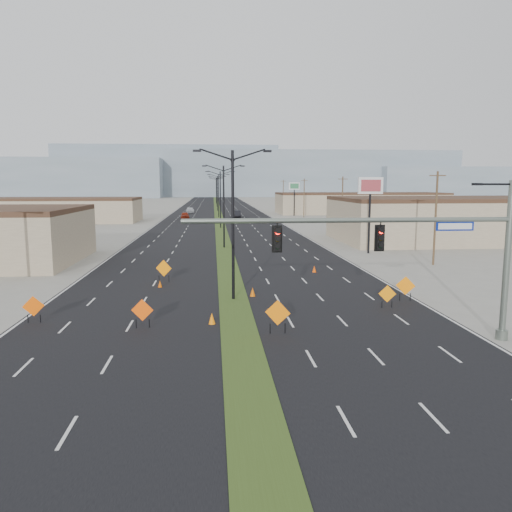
{
  "coord_description": "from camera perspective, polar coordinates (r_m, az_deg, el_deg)",
  "views": [
    {
      "loc": [
        -1.31,
        -21.27,
        7.82
      ],
      "look_at": [
        1.42,
        10.46,
        3.2
      ],
      "focal_mm": 35.0,
      "sensor_mm": 36.0,
      "label": 1
    }
  ],
  "objects": [
    {
      "name": "road_surface",
      "position": [
        121.53,
        -4.29,
        4.54
      ],
      "size": [
        25.0,
        400.0,
        0.02
      ],
      "primitive_type": "cube",
      "color": "black",
      "rests_on": "ground"
    },
    {
      "name": "building_se_near",
      "position": [
        75.26,
        23.13,
        3.73
      ],
      "size": [
        36.0,
        18.0,
        5.5
      ],
      "primitive_type": "cube",
      "color": "tan",
      "rests_on": "ground"
    },
    {
      "name": "construction_sign_3",
      "position": [
        26.31,
        2.49,
        -6.62
      ],
      "size": [
        1.29,
        0.52,
        1.81
      ],
      "rotation": [
        0.0,
        0.0,
        -0.36
      ],
      "color": "orange",
      "rests_on": "ground"
    },
    {
      "name": "median_strip",
      "position": [
        121.53,
        -4.29,
        4.54
      ],
      "size": [
        2.0,
        400.0,
        0.04
      ],
      "primitive_type": "cube",
      "color": "#384B1A",
      "rests_on": "ground"
    },
    {
      "name": "streetlight_5",
      "position": [
        173.3,
        -4.51,
        7.43
      ],
      "size": [
        5.15,
        0.24,
        10.02
      ],
      "color": "black",
      "rests_on": "ground"
    },
    {
      "name": "construction_sign_2",
      "position": [
        40.57,
        -10.5,
        -1.47
      ],
      "size": [
        1.28,
        0.5,
        1.8
      ],
      "rotation": [
        0.0,
        0.0,
        -0.35
      ],
      "color": "orange",
      "rests_on": "ground"
    },
    {
      "name": "mesa_backdrop",
      "position": [
        342.58,
        -9.85,
        9.5
      ],
      "size": [
        140.0,
        50.0,
        32.0
      ],
      "primitive_type": "cube",
      "color": "gray",
      "rests_on": "ground"
    },
    {
      "name": "construction_sign_0",
      "position": [
        30.97,
        -24.1,
        -5.37
      ],
      "size": [
        1.14,
        0.35,
        1.56
      ],
      "rotation": [
        0.0,
        0.0,
        0.27
      ],
      "color": "#FB5905",
      "rests_on": "ground"
    },
    {
      "name": "construction_sign_4",
      "position": [
        32.76,
        14.77,
        -4.29
      ],
      "size": [
        1.09,
        0.23,
        1.47
      ],
      "rotation": [
        0.0,
        0.0,
        -0.17
      ],
      "color": "orange",
      "rests_on": "ground"
    },
    {
      "name": "cone_2",
      "position": [
        44.68,
        6.68,
        -1.49
      ],
      "size": [
        0.4,
        0.4,
        0.61
      ],
      "primitive_type": "cone",
      "rotation": [
        0.0,
        0.0,
        0.11
      ],
      "color": "#F24B05",
      "rests_on": "ground"
    },
    {
      "name": "ground",
      "position": [
        22.7,
        -1.34,
        -11.9
      ],
      "size": [
        600.0,
        600.0,
        0.0
      ],
      "primitive_type": "plane",
      "color": "gray",
      "rests_on": "ground"
    },
    {
      "name": "cone_0",
      "position": [
        28.3,
        -5.06,
        -7.13
      ],
      "size": [
        0.47,
        0.47,
        0.66
      ],
      "primitive_type": "cone",
      "rotation": [
        0.0,
        0.0,
        0.22
      ],
      "color": "orange",
      "rests_on": "ground"
    },
    {
      "name": "streetlight_3",
      "position": [
        117.31,
        -4.3,
        7.06
      ],
      "size": [
        5.15,
        0.24,
        10.02
      ],
      "color": "black",
      "rests_on": "ground"
    },
    {
      "name": "building_se_far",
      "position": [
        137.14,
        11.82,
        5.86
      ],
      "size": [
        44.0,
        16.0,
        5.0
      ],
      "primitive_type": "cube",
      "color": "tan",
      "rests_on": "ground"
    },
    {
      "name": "construction_sign_1",
      "position": [
        28.0,
        -12.87,
        -6.16
      ],
      "size": [
        1.21,
        0.18,
        1.62
      ],
      "rotation": [
        0.0,
        0.0,
        -0.12
      ],
      "color": "#FB5005",
      "rests_on": "ground"
    },
    {
      "name": "building_sw_far",
      "position": [
        110.76,
        -21.07,
        4.82
      ],
      "size": [
        30.0,
        14.0,
        4.5
      ],
      "primitive_type": "cube",
      "color": "tan",
      "rests_on": "ground"
    },
    {
      "name": "car_far",
      "position": [
        136.0,
        -7.54,
        5.2
      ],
      "size": [
        2.25,
        5.14,
        1.47
      ],
      "primitive_type": "imported",
      "rotation": [
        0.0,
        0.0,
        0.04
      ],
      "color": "#B4B7BE",
      "rests_on": "ground"
    },
    {
      "name": "streetlight_4",
      "position": [
        145.3,
        -4.43,
        7.28
      ],
      "size": [
        5.15,
        0.24,
        10.02
      ],
      "color": "black",
      "rests_on": "ground"
    },
    {
      "name": "utility_pole_3",
      "position": [
        152.8,
        3.13,
        7.06
      ],
      "size": [
        1.6,
        0.2,
        9.0
      ],
      "color": "#4C3823",
      "rests_on": "ground"
    },
    {
      "name": "streetlight_6",
      "position": [
        201.29,
        -4.57,
        7.54
      ],
      "size": [
        5.15,
        0.24,
        10.02
      ],
      "color": "black",
      "rests_on": "ground"
    },
    {
      "name": "utility_pole_2",
      "position": [
        118.25,
        5.51,
        6.69
      ],
      "size": [
        1.6,
        0.2,
        9.0
      ],
      "color": "#4C3823",
      "rests_on": "ground"
    },
    {
      "name": "construction_sign_5",
      "position": [
        34.96,
        16.72,
        -3.36
      ],
      "size": [
        1.17,
        0.55,
        1.69
      ],
      "rotation": [
        0.0,
        0.0,
        -0.42
      ],
      "color": "orange",
      "rests_on": "ground"
    },
    {
      "name": "utility_pole_0",
      "position": [
        51.04,
        19.83,
        4.23
      ],
      "size": [
        1.6,
        0.2,
        9.0
      ],
      "color": "#4C3823",
      "rests_on": "ground"
    },
    {
      "name": "mesa_east",
      "position": [
        360.23,
        25.55,
        7.64
      ],
      "size": [
        160.0,
        50.0,
        18.0
      ],
      "primitive_type": "cube",
      "color": "gray",
      "rests_on": "ground"
    },
    {
      "name": "streetlight_2",
      "position": [
        89.32,
        -4.1,
        6.69
      ],
      "size": [
        5.15,
        0.24,
        10.02
      ],
      "color": "black",
      "rests_on": "ground"
    },
    {
      "name": "streetlight_1",
      "position": [
        61.34,
        -3.7,
        5.99
      ],
      "size": [
        5.15,
        0.24,
        10.02
      ],
      "color": "black",
      "rests_on": "ground"
    },
    {
      "name": "car_left",
      "position": [
        112.35,
        -8.12,
        4.59
      ],
      "size": [
        2.28,
        4.85,
        1.6
      ],
      "primitive_type": "imported",
      "rotation": [
        0.0,
        0.0,
        0.08
      ],
      "color": "maroon",
      "rests_on": "ground"
    },
    {
      "name": "cone_3",
      "position": [
        38.66,
        -10.92,
        -3.16
      ],
      "size": [
        0.37,
        0.37,
        0.54
      ],
      "primitive_type": "cone",
      "rotation": [
        0.0,
        0.0,
        0.16
      ],
      "color": "#D75304",
      "rests_on": "ground"
    },
    {
      "name": "cone_1",
      "position": [
        34.95,
        -0.39,
        -4.13
      ],
      "size": [
        0.41,
        0.41,
        0.65
      ],
      "primitive_type": "cone",
      "rotation": [
        0.0,
        0.0,
        -0.05
      ],
      "color": "#DA5904",
      "rests_on": "ground"
    },
    {
      "name": "pole_sign_east_far",
      "position": [
        123.85,
        4.4,
        7.66
      ],
      "size": [
        2.61,
        1.29,
        8.17
      ],
      "rotation": [
        0.0,
        0.0,
        -0.37
      ],
      "color": "black",
      "rests_on": "ground"
    },
    {
      "name": "pole_sign_east_near",
      "position": [
        57.54,
        12.93,
        7.15
      ],
      "size": [
        2.8,
        0.44,
        8.56
      ],
      "rotation": [
        0.0,
        0.0,
        -0.02
      ],
      "color": "black",
      "rests_on": "ground"
    },
    {
      "name": "car_mid",
      "position": [
        117.21,
        -2.21,
        4.81
      ],
      "size": [
        1.73,
        4.9,
        1.61
      ],
      "primitive_type": "imported",
      "rotation": [
        0.0,
        0.0,
        0.01
      ],
      "color": "black",
      "rests_on": "ground"
    },
    {
      "name": "streetlight_0",
      "position": [
        33.39,
        -2.66,
        4.12
      ],
      "size": [
        5.15,
        0.24,
        10.02
      ],
      "color": "black",
      "rests_on": "ground"
    },
    {
      "name": "signal_mast",
      "position": [
        25.46,
        17.93,
        1.02
      ],
      "size": [
        16.3,
        0.6,
        8.0
      ],
      "color": "slate",
      "rests_on": "ground"
    },
    {
      "name": "mesa_center",
      "position": [
        323.98,
        2.45,
        9.34
      ],
      "size": [
        220.0,
        50.0,
        28.0
      ],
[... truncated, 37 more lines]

